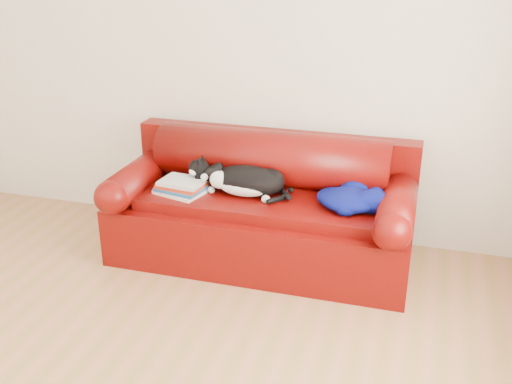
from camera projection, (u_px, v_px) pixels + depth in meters
ground at (104, 376)px, 3.17m from camera, size 4.50×4.50×0.00m
room_shell at (93, 60)px, 2.52m from camera, size 4.52×4.02×2.61m
sofa_base at (262, 228)px, 4.29m from camera, size 2.10×0.90×0.50m
sofa_back at (271, 177)px, 4.39m from camera, size 2.10×1.01×0.88m
book_stack at (182, 187)px, 4.19m from camera, size 0.38×0.32×0.10m
cat at (247, 182)px, 4.14m from camera, size 0.73×0.33×0.26m
blanket at (352, 198)px, 3.95m from camera, size 0.55×0.45×0.15m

